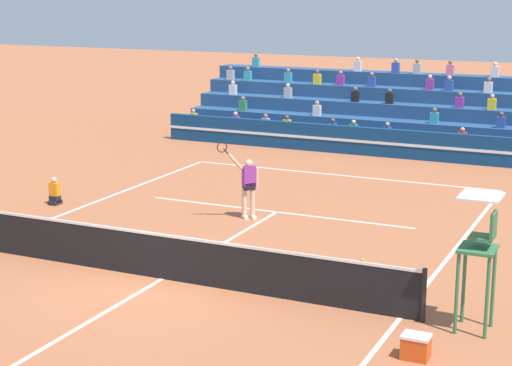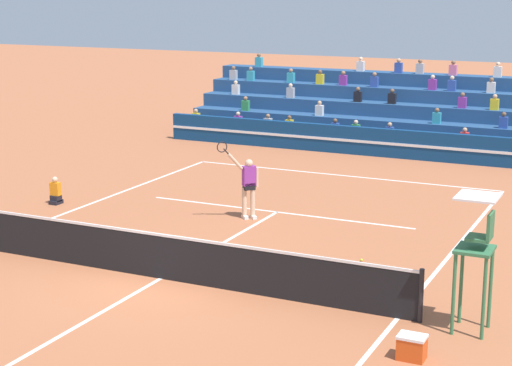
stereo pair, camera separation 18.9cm
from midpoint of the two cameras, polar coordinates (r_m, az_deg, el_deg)
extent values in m
plane|color=#AD603D|center=(19.50, -6.10, -6.36)|extent=(120.00, 120.00, 0.00)
cube|color=white|center=(29.89, 5.88, 0.51)|extent=(11.00, 0.10, 0.01)
cube|color=white|center=(17.42, 9.72, -8.88)|extent=(0.10, 23.80, 0.01)
cube|color=white|center=(24.94, 1.63, -1.94)|extent=(8.25, 0.10, 0.01)
cube|color=white|center=(19.50, -6.10, -6.35)|extent=(0.10, 12.85, 0.01)
cylinder|color=black|center=(17.12, 11.25, -7.39)|extent=(0.10, 0.10, 1.10)
cube|color=black|center=(19.34, -6.13, -4.96)|extent=(11.90, 0.02, 1.00)
cube|color=white|center=(19.18, -6.17, -3.45)|extent=(11.90, 0.04, 0.06)
cube|color=navy|center=(33.36, 8.13, 2.72)|extent=(18.00, 0.24, 1.10)
cube|color=white|center=(33.24, 8.07, 2.68)|extent=(18.00, 0.02, 0.10)
cube|color=navy|center=(34.61, 8.76, 2.61)|extent=(18.13, 0.95, 0.55)
cube|color=#338C4C|center=(34.72, 6.82, 3.53)|extent=(0.32, 0.22, 0.44)
sphere|color=beige|center=(34.67, 6.84, 4.05)|extent=(0.18, 0.18, 0.18)
cube|color=#B2B2B7|center=(36.13, 0.95, 3.99)|extent=(0.32, 0.22, 0.44)
sphere|color=#9E7051|center=(36.08, 0.96, 4.49)|extent=(0.18, 0.18, 0.18)
cube|color=red|center=(33.60, 13.88, 2.92)|extent=(0.32, 0.22, 0.44)
sphere|color=tan|center=(33.55, 13.91, 3.46)|extent=(0.18, 0.18, 0.18)
cube|color=purple|center=(36.73, -1.05, 4.14)|extent=(0.32, 0.22, 0.44)
sphere|color=beige|center=(36.69, -1.05, 4.63)|extent=(0.18, 0.18, 0.18)
cube|color=#2D4CA5|center=(35.01, 5.45, 3.64)|extent=(0.32, 0.22, 0.44)
sphere|color=brown|center=(34.96, 5.46, 4.16)|extent=(0.18, 0.18, 0.18)
cube|color=#2D4CA5|center=(34.30, 9.05, 3.34)|extent=(0.32, 0.22, 0.44)
sphere|color=tan|center=(34.25, 9.07, 3.87)|extent=(0.18, 0.18, 0.18)
cube|color=yellow|center=(37.69, -3.88, 4.34)|extent=(0.32, 0.22, 0.44)
sphere|color=tan|center=(37.65, -3.89, 4.82)|extent=(0.18, 0.18, 0.18)
cube|color=yellow|center=(35.74, 2.38, 3.88)|extent=(0.32, 0.22, 0.44)
sphere|color=brown|center=(35.69, 2.39, 4.39)|extent=(0.18, 0.18, 0.18)
cube|color=navy|center=(35.46, 9.22, 3.29)|extent=(18.13, 0.95, 1.10)
cube|color=#2D4CA5|center=(34.22, 16.32, 3.89)|extent=(0.32, 0.22, 0.44)
sphere|color=brown|center=(34.17, 16.36, 4.42)|extent=(0.18, 0.18, 0.18)
cube|color=teal|center=(34.71, 12.11, 4.25)|extent=(0.32, 0.22, 0.44)
sphere|color=brown|center=(34.67, 12.13, 4.77)|extent=(0.18, 0.18, 0.18)
cube|color=silver|center=(36.17, 4.40, 4.85)|extent=(0.32, 0.22, 0.44)
sphere|color=tan|center=(36.13, 4.41, 5.35)|extent=(0.18, 0.18, 0.18)
cube|color=#338C4C|center=(37.54, -0.56, 5.18)|extent=(0.32, 0.22, 0.44)
sphere|color=#9E7051|center=(37.50, -0.56, 5.67)|extent=(0.18, 0.18, 0.18)
cube|color=navy|center=(36.32, 9.66, 3.94)|extent=(18.13, 0.95, 1.65)
cube|color=purple|center=(35.39, 13.74, 5.23)|extent=(0.32, 0.22, 0.44)
sphere|color=brown|center=(35.35, 13.76, 5.74)|extent=(0.18, 0.18, 0.18)
cube|color=#B2B2B7|center=(37.62, 2.46, 6.03)|extent=(0.32, 0.22, 0.44)
sphere|color=beige|center=(37.58, 2.47, 6.52)|extent=(0.18, 0.18, 0.18)
cube|color=yellow|center=(35.16, 15.77, 5.06)|extent=(0.32, 0.22, 0.44)
sphere|color=tan|center=(35.12, 15.80, 5.58)|extent=(0.18, 0.18, 0.18)
cube|color=black|center=(36.53, 6.95, 5.74)|extent=(0.32, 0.22, 0.44)
sphere|color=brown|center=(36.49, 6.97, 6.24)|extent=(0.18, 0.18, 0.18)
cube|color=black|center=(36.09, 9.21, 5.58)|extent=(0.32, 0.22, 0.44)
sphere|color=brown|center=(36.05, 9.22, 6.08)|extent=(0.18, 0.18, 0.18)
cube|color=silver|center=(38.74, -1.22, 6.24)|extent=(0.32, 0.22, 0.44)
sphere|color=beige|center=(38.70, -1.22, 6.72)|extent=(0.18, 0.18, 0.18)
cube|color=navy|center=(37.18, 10.08, 4.56)|extent=(18.13, 0.95, 2.20)
cube|color=purple|center=(37.68, 5.98, 6.83)|extent=(0.32, 0.22, 0.44)
sphere|color=#9E7051|center=(37.65, 5.99, 7.31)|extent=(0.18, 0.18, 0.18)
cube|color=yellow|center=(38.06, 4.43, 6.92)|extent=(0.32, 0.22, 0.44)
sphere|color=brown|center=(38.02, 4.44, 7.40)|extent=(0.18, 0.18, 0.18)
cube|color=#B2B2B7|center=(39.79, -1.37, 7.22)|extent=(0.32, 0.22, 0.44)
sphere|color=brown|center=(39.76, -1.38, 7.68)|extent=(0.18, 0.18, 0.18)
cube|color=silver|center=(36.08, 15.55, 6.15)|extent=(0.32, 0.22, 0.44)
sphere|color=brown|center=(36.04, 15.58, 6.65)|extent=(0.18, 0.18, 0.18)
cube|color=teal|center=(38.58, 2.48, 7.03)|extent=(0.32, 0.22, 0.44)
sphere|color=#9E7051|center=(38.55, 2.49, 7.50)|extent=(0.18, 0.18, 0.18)
cube|color=purple|center=(36.57, 11.83, 6.44)|extent=(0.32, 0.22, 0.44)
sphere|color=beige|center=(36.53, 11.85, 6.93)|extent=(0.18, 0.18, 0.18)
cube|color=#2D4CA5|center=(37.24, 8.04, 6.70)|extent=(0.32, 0.22, 0.44)
sphere|color=#9E7051|center=(37.20, 8.06, 7.19)|extent=(0.18, 0.18, 0.18)
cube|color=#2D4CA5|center=(36.38, 13.07, 6.34)|extent=(0.32, 0.22, 0.44)
sphere|color=beige|center=(36.35, 13.09, 6.84)|extent=(0.18, 0.18, 0.18)
cube|color=teal|center=(39.40, -0.22, 7.17)|extent=(0.32, 0.22, 0.44)
sphere|color=#9E7051|center=(39.37, -0.22, 7.63)|extent=(0.18, 0.18, 0.18)
cube|color=navy|center=(38.05, 10.49, 5.16)|extent=(18.13, 0.95, 2.75)
cube|color=pink|center=(37.29, 13.15, 7.35)|extent=(0.32, 0.22, 0.44)
sphere|color=brown|center=(37.26, 13.17, 7.83)|extent=(0.18, 0.18, 0.18)
cube|color=teal|center=(40.21, 0.34, 8.07)|extent=(0.32, 0.22, 0.44)
sphere|color=brown|center=(40.19, 0.34, 8.53)|extent=(0.18, 0.18, 0.18)
cube|color=#2D4CA5|center=(37.87, 9.62, 7.58)|extent=(0.32, 0.22, 0.44)
sphere|color=tan|center=(37.84, 9.64, 8.07)|extent=(0.18, 0.18, 0.18)
cube|color=silver|center=(36.94, 15.96, 7.14)|extent=(0.32, 0.22, 0.44)
sphere|color=beige|center=(36.91, 15.99, 7.63)|extent=(0.18, 0.18, 0.18)
cube|color=#B2B2B7|center=(37.62, 11.02, 7.49)|extent=(0.32, 0.22, 0.44)
sphere|color=brown|center=(37.59, 11.04, 7.98)|extent=(0.18, 0.18, 0.18)
cube|color=silver|center=(38.38, 7.13, 7.74)|extent=(0.32, 0.22, 0.44)
sphere|color=beige|center=(38.35, 7.14, 8.21)|extent=(0.18, 0.18, 0.18)
cylinder|color=#337047|center=(16.60, 13.36, -7.23)|extent=(0.07, 0.07, 1.60)
cylinder|color=#337047|center=(17.19, 13.82, -6.55)|extent=(0.07, 0.07, 1.60)
cylinder|color=#337047|center=(16.50, 15.27, -7.47)|extent=(0.07, 0.07, 1.60)
cylinder|color=#337047|center=(17.10, 15.67, -6.77)|extent=(0.07, 0.07, 1.60)
cube|color=#337047|center=(16.59, 14.70, -4.30)|extent=(0.68, 0.76, 0.06)
cube|color=#337047|center=(16.51, 14.95, -3.56)|extent=(0.44, 0.48, 0.06)
cube|color=#337047|center=(16.41, 15.68, -2.80)|extent=(0.06, 0.48, 0.52)
cube|color=white|center=(16.32, 14.90, -0.88)|extent=(0.76, 0.84, 0.04)
cube|color=black|center=(26.53, -12.98, -1.24)|extent=(0.28, 0.36, 0.12)
cube|color=black|center=(26.50, -13.00, -0.99)|extent=(0.28, 0.24, 0.18)
cube|color=orange|center=(26.43, -13.03, -0.38)|extent=(0.30, 0.18, 0.40)
sphere|color=beige|center=(26.37, -13.06, 0.23)|extent=(0.17, 0.17, 0.17)
cylinder|color=beige|center=(24.18, 0.00, -1.33)|extent=(0.14, 0.14, 0.90)
cylinder|color=beige|center=(24.17, -0.56, -1.34)|extent=(0.14, 0.14, 0.90)
cube|color=black|center=(24.04, -0.24, -0.21)|extent=(0.36, 0.37, 0.20)
cube|color=purple|center=(23.98, -0.24, 0.49)|extent=(0.39, 0.40, 0.56)
sphere|color=beige|center=(23.90, -0.24, 1.33)|extent=(0.22, 0.22, 0.22)
cube|color=white|center=(24.25, 0.03, -2.28)|extent=(0.27, 0.26, 0.09)
cube|color=white|center=(24.24, -0.52, -2.29)|extent=(0.27, 0.26, 0.09)
cylinder|color=beige|center=(24.08, 0.29, 0.40)|extent=(0.09, 0.09, 0.56)
cylinder|color=beige|center=(23.73, -1.17, 1.45)|extent=(0.38, 0.41, 0.51)
cylinder|color=black|center=(23.57, -1.78, 2.11)|extent=(0.14, 0.15, 0.19)
torus|color=black|center=(23.51, -2.05, 2.41)|extent=(0.31, 0.34, 0.43)
sphere|color=#C6DB33|center=(20.72, 7.31, -5.12)|extent=(0.07, 0.07, 0.07)
cube|color=#D84C19|center=(15.62, 10.69, -10.80)|extent=(0.48, 0.36, 0.40)
cube|color=white|center=(15.53, 10.72, -10.04)|extent=(0.50, 0.38, 0.05)
camera|label=1|loc=(0.09, -89.77, 0.05)|focal=60.00mm
camera|label=2|loc=(0.09, 90.23, -0.05)|focal=60.00mm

